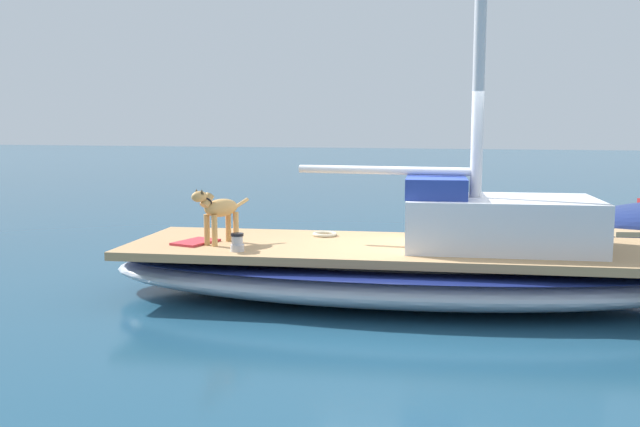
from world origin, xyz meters
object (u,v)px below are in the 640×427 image
Objects in this scene: sailboat_main at (398,271)px; dog_tan at (219,210)px; deck_towel at (196,242)px; coiled_rope at (325,234)px; deck_winch at (237,243)px.

dog_tan reaches higher than sailboat_main.
dog_tan is 0.51m from deck_towel.
coiled_rope is at bearing -111.47° from sailboat_main.
deck_winch is 0.38× the size of deck_towel.
deck_winch is 0.65× the size of coiled_rope.
sailboat_main is 2.52m from deck_towel.
deck_winch is (0.37, 0.41, -0.32)m from dog_tan.
deck_towel is (1.03, -1.36, -0.01)m from coiled_rope.
dog_tan reaches higher than coiled_rope.
deck_winch is (0.97, -1.70, 0.42)m from sailboat_main.
dog_tan reaches higher than deck_winch.
deck_winch is at bearing -24.77° from coiled_rope.
deck_towel is at bearing -116.11° from deck_winch.
deck_towel is at bearing -86.42° from dog_tan.
deck_winch reaches higher than deck_towel.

